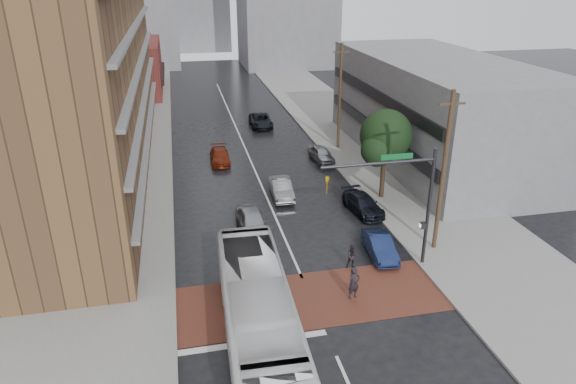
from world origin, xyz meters
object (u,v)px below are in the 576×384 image
car_travel_b (281,188)px  car_parked_near (380,246)px  car_travel_a (252,222)px  transit_bus (258,315)px  car_parked_far (321,154)px  pedestrian_a (354,283)px  car_travel_c (220,156)px  car_parked_mid (363,204)px  suv_travel (261,120)px  pedestrian_b (353,257)px

car_travel_b → car_parked_near: car_travel_b is taller
car_travel_a → transit_bus: bearing=-99.2°
car_parked_far → car_travel_b: bearing=-131.7°
transit_bus → pedestrian_a: size_ratio=6.79×
car_travel_c → car_parked_mid: size_ratio=0.96×
car_travel_c → suv_travel: 12.05m
pedestrian_b → car_parked_mid: size_ratio=0.34×
transit_bus → car_parked_near: (8.49, 6.57, -1.09)m
car_parked_far → suv_travel: bearing=100.2°
car_travel_b → car_parked_mid: (5.17, -3.89, -0.06)m
car_travel_b → pedestrian_b: bearing=-77.3°
car_parked_mid → car_parked_far: 11.05m
car_travel_c → suv_travel: suv_travel is taller
transit_bus → pedestrian_a: transit_bus is taller
car_parked_mid → car_parked_far: bearing=82.3°
car_travel_a → car_parked_mid: car_travel_a is taller
car_travel_b → pedestrian_a: bearing=-83.2°
pedestrian_b → car_parked_near: bearing=29.4°
pedestrian_b → suv_travel: pedestrian_b is taller
car_travel_a → car_travel_c: (-0.83, 13.94, -0.16)m
pedestrian_a → car_parked_near: size_ratio=0.47×
car_travel_b → car_parked_mid: size_ratio=0.97×
suv_travel → car_parked_far: bearing=-72.2°
car_travel_a → suv_travel: size_ratio=0.90×
transit_bus → car_travel_b: transit_bus is taller
transit_bus → car_travel_c: bearing=90.7°
car_parked_near → car_travel_c: bearing=117.5°
transit_bus → car_parked_near: size_ratio=3.21×
pedestrian_a → car_travel_c: (-4.96, 22.42, -0.32)m
car_travel_c → car_travel_b: bearing=-64.6°
car_travel_c → suv_travel: size_ratio=0.84×
car_travel_b → car_parked_near: bearing=-65.3°
pedestrian_b → car_travel_c: bearing=110.4°
car_travel_b → car_parked_far: 8.83m
pedestrian_a → car_parked_mid: size_ratio=0.42×
pedestrian_b → car_parked_far: pedestrian_b is taller
car_parked_near → car_parked_mid: car_parked_near is taller
pedestrian_a → suv_travel: (0.57, 33.12, -0.23)m
transit_bus → car_parked_far: 25.52m
pedestrian_b → car_travel_a: bearing=135.7°
transit_bus → car_parked_mid: size_ratio=2.88×
car_travel_a → suv_travel: (4.69, 24.64, -0.07)m
car_travel_c → car_parked_far: car_parked_far is taller
transit_bus → pedestrian_b: 8.56m
suv_travel → car_parked_mid: suv_travel is taller
pedestrian_a → car_parked_far: 21.33m
car_travel_a → suv_travel: bearing=77.1°
car_travel_a → pedestrian_a: bearing=-66.2°
car_travel_b → suv_travel: bearing=87.5°
car_parked_near → car_parked_far: 17.09m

